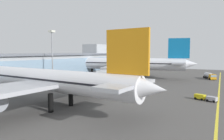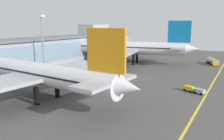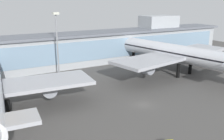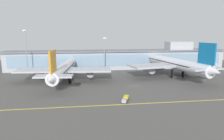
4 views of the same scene
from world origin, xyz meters
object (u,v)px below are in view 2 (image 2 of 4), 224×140
airliner_near_right (128,48)px  airliner_near_left (37,74)px  fuel_tanker_truck (213,61)px  apron_light_mast_centre (42,35)px  baggage_tug_near (194,90)px

airliner_near_right → airliner_near_left: bearing=83.8°
fuel_tanker_truck → apron_light_mast_centre: size_ratio=0.45×
airliner_near_left → baggage_tug_near: (23.38, -30.81, -5.24)m
airliner_near_right → fuel_tanker_truck: bearing=-167.6°
fuel_tanker_truck → baggage_tug_near: (-47.67, -1.17, -0.72)m
baggage_tug_near → apron_light_mast_centre: size_ratio=0.28×
fuel_tanker_truck → baggage_tug_near: size_ratio=1.60×
airliner_near_left → fuel_tanker_truck: (71.04, -29.64, -4.53)m
fuel_tanker_truck → airliner_near_left: bearing=-47.4°
airliner_near_left → airliner_near_right: airliner_near_right is taller
airliner_near_left → airliner_near_right: (56.54, 4.39, 0.80)m
airliner_near_left → airliner_near_right: 56.72m
airliner_near_right → fuel_tanker_truck: size_ratio=6.52×
airliner_near_left → apron_light_mast_centre: (21.30, 20.15, 7.59)m
fuel_tanker_truck → baggage_tug_near: 47.69m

